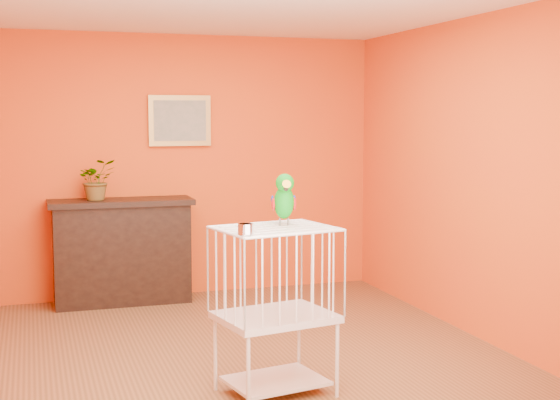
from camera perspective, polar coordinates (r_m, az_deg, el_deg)
name	(u,v)px	position (r m, az deg, el deg)	size (l,w,h in m)	color
ground	(238,358)	(5.93, -3.10, -11.47)	(4.50, 4.50, 0.00)	brown
room_shell	(237,146)	(5.66, -3.20, 4.00)	(4.50, 4.50, 4.50)	#D54214
console_cabinet	(122,251)	(7.64, -11.49, -3.70)	(1.35, 0.49, 1.01)	black
potted_plant	(97,185)	(7.51, -13.25, 1.11)	(0.35, 0.39, 0.30)	#26722D
framed_picture	(180,121)	(7.82, -7.34, 5.78)	(0.62, 0.04, 0.50)	#B1883F
birdcage	(275,308)	(5.05, -0.34, -7.93)	(0.79, 0.67, 1.09)	silver
feed_cup	(246,229)	(4.64, -2.53, -2.14)	(0.09, 0.09, 0.07)	silver
parrot	(284,199)	(5.05, 0.30, 0.10)	(0.17, 0.31, 0.34)	#59544C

